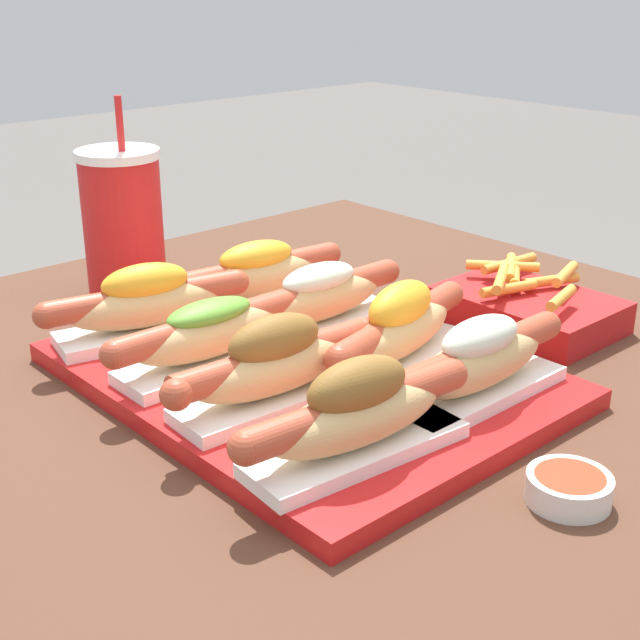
% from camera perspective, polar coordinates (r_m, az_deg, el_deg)
% --- Properties ---
extents(serving_tray, '(0.44, 0.33, 0.02)m').
position_cam_1_polar(serving_tray, '(0.83, -1.03, -3.48)').
color(serving_tray, red).
rests_on(serving_tray, patio_table).
extents(hot_dog_0, '(0.10, 0.22, 0.08)m').
position_cam_1_polar(hot_dog_0, '(0.89, -11.03, 1.02)').
color(hot_dog_0, white).
rests_on(hot_dog_0, serving_tray).
extents(hot_dog_1, '(0.06, 0.22, 0.06)m').
position_cam_1_polar(hot_dog_1, '(0.82, -7.04, -0.91)').
color(hot_dog_1, white).
rests_on(hot_dog_1, serving_tray).
extents(hot_dog_2, '(0.07, 0.22, 0.08)m').
position_cam_1_polar(hot_dog_2, '(0.74, -2.85, -2.96)').
color(hot_dog_2, white).
rests_on(hot_dog_2, serving_tray).
extents(hot_dog_3, '(0.08, 0.22, 0.08)m').
position_cam_1_polar(hot_dog_3, '(0.66, 2.37, -6.07)').
color(hot_dog_3, white).
rests_on(hot_dog_3, serving_tray).
extents(hot_dog_4, '(0.08, 0.22, 0.07)m').
position_cam_1_polar(hot_dog_4, '(0.96, -4.08, 2.84)').
color(hot_dog_4, white).
rests_on(hot_dog_4, serving_tray).
extents(hot_dog_5, '(0.06, 0.22, 0.07)m').
position_cam_1_polar(hot_dog_5, '(0.89, -0.09, 1.37)').
color(hot_dog_5, white).
rests_on(hot_dog_5, serving_tray).
extents(hot_dog_6, '(0.10, 0.22, 0.08)m').
position_cam_1_polar(hot_dog_6, '(0.82, 5.11, -0.61)').
color(hot_dog_6, white).
rests_on(hot_dog_6, serving_tray).
extents(hot_dog_7, '(0.06, 0.22, 0.07)m').
position_cam_1_polar(hot_dog_7, '(0.76, 10.10, -2.66)').
color(hot_dog_7, white).
rests_on(hot_dog_7, serving_tray).
extents(sauce_bowl, '(0.06, 0.06, 0.02)m').
position_cam_1_polar(sauce_bowl, '(0.68, 15.64, -10.26)').
color(sauce_bowl, silver).
rests_on(sauce_bowl, patio_table).
extents(drink_cup, '(0.09, 0.09, 0.23)m').
position_cam_1_polar(drink_cup, '(1.05, -12.49, 6.00)').
color(drink_cup, red).
rests_on(drink_cup, patio_table).
extents(fries_basket, '(0.18, 0.14, 0.06)m').
position_cam_1_polar(fries_basket, '(0.99, 13.13, 0.85)').
color(fries_basket, '#B21919').
rests_on(fries_basket, patio_table).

